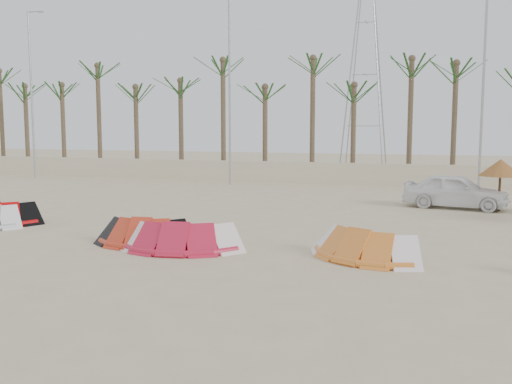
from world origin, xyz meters
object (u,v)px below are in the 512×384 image
(kite_orange, at_px, (364,242))
(parasol_left, at_px, (501,168))
(kite_red_mid, at_px, (148,230))
(car, at_px, (456,191))
(kite_red_right, at_px, (184,234))

(kite_orange, bearing_deg, parasol_left, 66.75)
(kite_red_mid, distance_m, kite_orange, 6.37)
(kite_orange, distance_m, car, 10.82)
(kite_red_mid, distance_m, parasol_left, 14.88)
(kite_orange, xyz_separation_m, car, (2.66, 10.48, 0.32))
(kite_red_right, distance_m, car, 13.36)
(kite_red_mid, relative_size, kite_orange, 0.83)
(kite_red_right, distance_m, kite_orange, 5.11)
(kite_red_mid, xyz_separation_m, kite_red_right, (1.28, -0.27, 0.00))
(kite_red_right, bearing_deg, car, 54.56)
(kite_red_right, bearing_deg, kite_orange, 4.47)
(kite_red_mid, relative_size, car, 0.71)
(kite_red_right, xyz_separation_m, car, (7.75, 10.88, 0.32))
(kite_red_mid, height_order, car, car)
(parasol_left, bearing_deg, kite_red_mid, -136.33)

